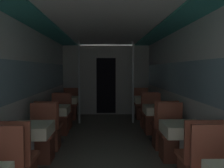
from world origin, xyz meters
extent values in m
cube|color=silver|center=(-1.46, 3.51, 1.15)|extent=(0.05, 9.81, 2.30)
cube|color=#8CB2C6|center=(-1.45, 3.51, 1.33)|extent=(0.03, 9.03, 0.65)
cube|color=silver|center=(1.46, 3.51, 1.15)|extent=(0.05, 9.81, 2.30)
cube|color=#8CB2C6|center=(1.45, 3.51, 1.33)|extent=(0.03, 9.03, 0.65)
cube|color=silver|center=(0.00, 3.51, 2.35)|extent=(2.93, 9.81, 0.04)
cube|color=teal|center=(-1.20, 3.51, 2.31)|extent=(0.53, 9.42, 0.03)
cube|color=teal|center=(1.20, 3.51, 2.31)|extent=(0.53, 9.42, 0.03)
cube|color=#A8A8A3|center=(0.00, 7.23, 1.15)|extent=(2.87, 0.08, 2.30)
cube|color=black|center=(0.00, 7.19, 0.97)|extent=(0.64, 0.01, 1.84)
cube|color=#9E4C38|center=(-1.09, 1.44, 0.71)|extent=(0.44, 0.04, 0.46)
cylinder|color=#B7B7BC|center=(-1.09, 2.41, 0.37)|extent=(0.10, 0.10, 0.70)
cube|color=#B2B2B7|center=(-1.09, 2.41, 0.73)|extent=(0.54, 0.54, 0.02)
cube|color=beige|center=(-1.09, 2.41, 0.66)|extent=(0.58, 0.58, 0.17)
cube|color=#9E4C38|center=(-1.09, 1.86, 0.45)|extent=(0.44, 0.44, 0.05)
cube|color=#9E4C38|center=(-1.09, 1.66, 0.71)|extent=(0.44, 0.04, 0.46)
cube|color=brown|center=(-1.09, 2.95, 0.21)|extent=(0.38, 0.38, 0.42)
cube|color=#9E4C38|center=(-1.09, 2.95, 0.45)|extent=(0.44, 0.44, 0.05)
cube|color=#9E4C38|center=(-1.09, 3.16, 0.71)|extent=(0.44, 0.04, 0.46)
cylinder|color=#4C4C51|center=(-1.09, 4.12, 0.01)|extent=(0.36, 0.36, 0.01)
cylinder|color=#B7B7BC|center=(-1.09, 4.12, 0.37)|extent=(0.10, 0.10, 0.70)
cube|color=#B2B2B7|center=(-1.09, 4.12, 0.73)|extent=(0.54, 0.54, 0.02)
cube|color=beige|center=(-1.09, 4.12, 0.66)|extent=(0.58, 0.58, 0.17)
cube|color=brown|center=(-1.09, 3.58, 0.21)|extent=(0.38, 0.38, 0.42)
cube|color=#9E4C38|center=(-1.09, 3.58, 0.45)|extent=(0.44, 0.44, 0.05)
cube|color=#9E4C38|center=(-1.09, 3.37, 0.71)|extent=(0.44, 0.04, 0.46)
cube|color=brown|center=(-1.09, 4.67, 0.21)|extent=(0.38, 0.38, 0.42)
cube|color=#9E4C38|center=(-1.09, 4.67, 0.45)|extent=(0.44, 0.44, 0.05)
cube|color=#9E4C38|center=(-1.09, 4.87, 0.71)|extent=(0.44, 0.04, 0.46)
cylinder|color=#4C4C51|center=(-1.09, 5.84, 0.01)|extent=(0.36, 0.36, 0.01)
cylinder|color=#B7B7BC|center=(-1.09, 5.84, 0.37)|extent=(0.10, 0.10, 0.70)
cube|color=#B2B2B7|center=(-1.09, 5.84, 0.73)|extent=(0.54, 0.54, 0.02)
cube|color=beige|center=(-1.09, 5.84, 0.66)|extent=(0.58, 0.58, 0.17)
cube|color=brown|center=(-1.09, 5.29, 0.21)|extent=(0.38, 0.38, 0.42)
cube|color=#9E4C38|center=(-1.09, 5.29, 0.45)|extent=(0.44, 0.44, 0.05)
cube|color=#9E4C38|center=(-1.09, 5.09, 0.71)|extent=(0.44, 0.04, 0.46)
cube|color=brown|center=(-1.09, 6.39, 0.21)|extent=(0.38, 0.38, 0.42)
cube|color=#9E4C38|center=(-1.09, 6.39, 0.45)|extent=(0.44, 0.44, 0.05)
cube|color=#9E4C38|center=(-1.09, 6.59, 0.71)|extent=(0.44, 0.04, 0.46)
cylinder|color=silver|center=(-0.75, 5.84, 1.15)|extent=(0.05, 0.05, 2.30)
cube|color=#9E4C38|center=(1.09, 1.44, 0.71)|extent=(0.44, 0.04, 0.46)
cylinder|color=#B7B7BC|center=(1.09, 2.41, 0.37)|extent=(0.10, 0.10, 0.70)
cube|color=#B2B2B7|center=(1.09, 2.41, 0.73)|extent=(0.54, 0.54, 0.02)
cube|color=beige|center=(1.09, 2.41, 0.66)|extent=(0.58, 0.58, 0.17)
cube|color=#9E4C38|center=(1.09, 1.86, 0.45)|extent=(0.44, 0.44, 0.05)
cube|color=#9E4C38|center=(1.09, 1.66, 0.71)|extent=(0.44, 0.04, 0.46)
cube|color=brown|center=(1.09, 2.95, 0.21)|extent=(0.38, 0.38, 0.42)
cube|color=#9E4C38|center=(1.09, 2.95, 0.45)|extent=(0.44, 0.44, 0.05)
cube|color=#9E4C38|center=(1.09, 3.16, 0.71)|extent=(0.44, 0.04, 0.46)
cylinder|color=#4C4C51|center=(1.09, 4.12, 0.01)|extent=(0.36, 0.36, 0.01)
cylinder|color=#B7B7BC|center=(1.09, 4.12, 0.37)|extent=(0.10, 0.10, 0.70)
cube|color=#B2B2B7|center=(1.09, 4.12, 0.73)|extent=(0.54, 0.54, 0.02)
cube|color=beige|center=(1.09, 4.12, 0.66)|extent=(0.58, 0.58, 0.17)
cube|color=brown|center=(1.09, 3.58, 0.21)|extent=(0.38, 0.38, 0.42)
cube|color=#9E4C38|center=(1.09, 3.58, 0.45)|extent=(0.44, 0.44, 0.05)
cube|color=#9E4C38|center=(1.09, 3.37, 0.71)|extent=(0.44, 0.04, 0.46)
cube|color=brown|center=(1.09, 4.67, 0.21)|extent=(0.38, 0.38, 0.42)
cube|color=#9E4C38|center=(1.09, 4.67, 0.45)|extent=(0.44, 0.44, 0.05)
cube|color=#9E4C38|center=(1.09, 4.87, 0.71)|extent=(0.44, 0.04, 0.46)
cylinder|color=#4C4C51|center=(1.09, 5.84, 0.01)|extent=(0.36, 0.36, 0.01)
cylinder|color=#B7B7BC|center=(1.09, 5.84, 0.37)|extent=(0.10, 0.10, 0.70)
cube|color=#B2B2B7|center=(1.09, 5.84, 0.73)|extent=(0.54, 0.54, 0.02)
cube|color=beige|center=(1.09, 5.84, 0.66)|extent=(0.58, 0.58, 0.17)
cube|color=brown|center=(1.09, 5.29, 0.21)|extent=(0.38, 0.38, 0.42)
cube|color=#9E4C38|center=(1.09, 5.29, 0.45)|extent=(0.44, 0.44, 0.05)
cube|color=#9E4C38|center=(1.09, 5.09, 0.71)|extent=(0.44, 0.04, 0.46)
cube|color=brown|center=(1.09, 6.39, 0.21)|extent=(0.38, 0.38, 0.42)
cube|color=#9E4C38|center=(1.09, 6.39, 0.45)|extent=(0.44, 0.44, 0.05)
cube|color=#9E4C38|center=(1.09, 6.59, 0.71)|extent=(0.44, 0.04, 0.46)
cylinder|color=silver|center=(0.75, 5.84, 1.15)|extent=(0.05, 0.05, 2.30)
camera|label=1|loc=(-0.03, -1.11, 1.52)|focal=40.00mm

